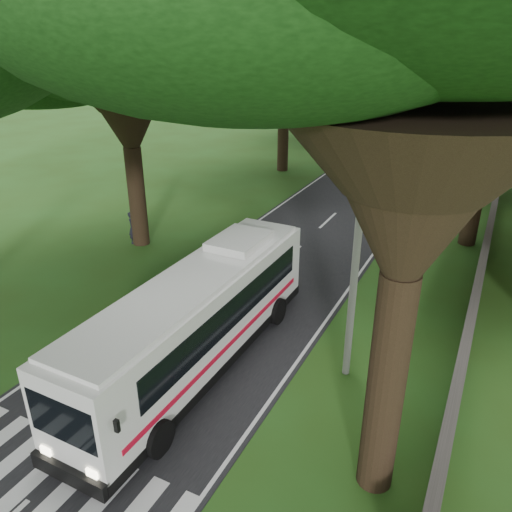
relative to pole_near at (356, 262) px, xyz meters
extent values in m
plane|color=#284814|center=(-5.50, -6.00, -4.18)|extent=(140.00, 140.00, 0.00)
cube|color=black|center=(-5.50, 19.00, -4.17)|extent=(8.00, 120.00, 0.04)
cube|color=silver|center=(-5.50, -8.00, -4.18)|extent=(8.00, 3.00, 0.01)
cube|color=#383533|center=(3.50, 18.00, -3.58)|extent=(0.35, 50.00, 1.20)
cylinder|color=gray|center=(0.00, 0.00, -0.18)|extent=(0.24, 0.24, 8.00)
cube|color=gray|center=(0.00, 0.00, 3.22)|extent=(1.60, 0.10, 0.10)
cube|color=gray|center=(0.00, 0.00, 2.62)|extent=(1.20, 0.10, 0.10)
cylinder|color=gray|center=(0.00, 20.00, -0.18)|extent=(0.24, 0.24, 8.00)
cube|color=gray|center=(0.00, 20.00, 3.22)|extent=(1.60, 0.10, 0.10)
cube|color=gray|center=(0.00, 20.00, 2.62)|extent=(1.20, 0.10, 0.10)
cylinder|color=gray|center=(0.00, 40.00, -0.18)|extent=(0.24, 0.24, 8.00)
cube|color=gray|center=(0.00, 40.00, 3.22)|extent=(1.60, 0.10, 0.10)
cube|color=gray|center=(0.00, 40.00, 2.62)|extent=(1.20, 0.10, 0.10)
cylinder|color=black|center=(-13.50, 6.00, -1.53)|extent=(0.90, 0.90, 5.30)
cone|color=black|center=(-13.50, 6.00, 3.02)|extent=(3.20, 3.20, 3.80)
ellipsoid|color=black|center=(-13.50, 6.00, 6.60)|extent=(15.57, 15.57, 6.54)
cylinder|color=black|center=(-13.00, 24.00, -1.39)|extent=(0.90, 0.90, 5.58)
cone|color=black|center=(-13.00, 24.00, 3.30)|extent=(3.20, 3.20, 3.80)
ellipsoid|color=black|center=(-13.00, 24.00, 7.22)|extent=(15.24, 15.24, 6.40)
cylinder|color=black|center=(-14.00, 42.00, -1.56)|extent=(0.90, 0.90, 5.24)
cone|color=black|center=(-14.00, 42.00, 2.96)|extent=(3.20, 3.20, 3.80)
ellipsoid|color=black|center=(-14.00, 42.00, 6.46)|extent=(14.95, 14.95, 6.28)
cylinder|color=black|center=(2.00, -4.00, -1.19)|extent=(0.90, 0.90, 5.99)
cone|color=black|center=(2.00, -4.00, 3.71)|extent=(3.20, 3.20, 3.80)
cylinder|color=black|center=(2.50, 14.00, -1.13)|extent=(0.90, 0.90, 6.11)
cone|color=black|center=(2.50, 14.00, 3.83)|extent=(3.20, 3.20, 3.80)
cylinder|color=black|center=(2.00, 32.00, -1.01)|extent=(0.90, 0.90, 6.33)
cone|color=black|center=(2.00, 32.00, 4.05)|extent=(3.20, 3.20, 3.80)
cylinder|color=black|center=(3.00, 50.00, -1.18)|extent=(0.90, 0.90, 6.00)
cube|color=white|center=(-4.70, -1.84, -2.30)|extent=(2.57, 11.74, 2.88)
cube|color=black|center=(-4.70, -1.54, -1.89)|extent=(2.61, 9.60, 1.07)
cube|color=black|center=(-4.70, -1.84, -3.69)|extent=(2.61, 11.78, 0.34)
cube|color=red|center=(-4.70, -1.84, -2.96)|extent=(2.61, 10.57, 0.18)
cube|color=white|center=(-4.70, -1.84, -0.80)|extent=(2.37, 11.16, 0.18)
cylinder|color=black|center=(-5.96, -5.73, -3.64)|extent=(0.35, 1.08, 1.07)
cylinder|color=black|center=(-3.52, -5.76, -3.64)|extent=(0.35, 1.08, 1.07)
cylinder|color=black|center=(-5.88, 1.89, -3.64)|extent=(0.35, 1.08, 1.07)
cylinder|color=black|center=(-3.44, 1.86, -3.64)|extent=(0.35, 1.08, 1.07)
imported|color=silver|center=(-8.50, 26.56, -3.42)|extent=(2.01, 4.40, 1.46)
imported|color=navy|center=(-6.41, 40.37, -3.55)|extent=(1.98, 3.81, 1.20)
imported|color=maroon|center=(-2.50, 55.50, -3.42)|extent=(3.60, 5.43, 1.46)
imported|color=black|center=(-13.90, 5.88, -3.29)|extent=(0.60, 0.75, 1.79)
camera|label=1|loc=(3.49, -13.80, 6.47)|focal=35.00mm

